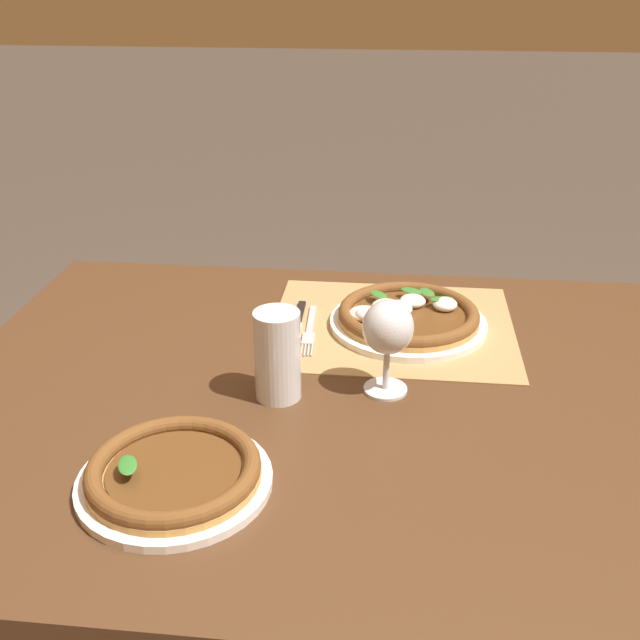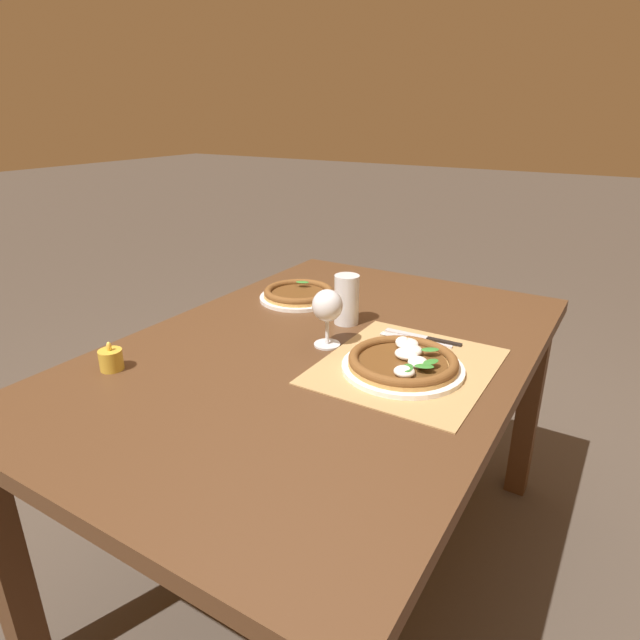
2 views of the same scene
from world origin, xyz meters
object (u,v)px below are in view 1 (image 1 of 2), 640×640
Objects in this scene: pizza_near at (407,316)px; pizza_far at (174,473)px; wine_glass at (388,331)px; knife at (296,327)px; pint_glass at (278,357)px; fork at (310,330)px.

pizza_far is at bearing 59.01° from pizza_near.
pizza_near is at bearing -120.99° from pizza_far.
wine_glass reaches higher than knife.
pizza_near is 0.25m from wine_glass.
pint_glass is at bearing 11.54° from wine_glass.
knife is (0.00, -0.23, -0.06)m from pint_glass.
wine_glass is 1.07× the size of pint_glass.
wine_glass is 0.26m from fork.
wine_glass reaches higher than fork.
pizza_near is 2.01× the size of pint_glass.
pizza_near is 0.18m from fork.
fork is (-0.02, -0.22, -0.06)m from pint_glass.
pizza_far reaches higher than fork.
wine_glass is (0.03, 0.23, 0.08)m from pizza_near.
pizza_near is 0.58m from pizza_far.
knife is (-0.10, -0.47, -0.01)m from pizza_far.
pizza_far is 1.65× the size of wine_glass.
pizza_near is at bearing -171.55° from knife.
fork is at bearing -95.68° from pint_glass.
pizza_far is at bearing 66.81° from pint_glass.
wine_glass is 0.72× the size of knife.
wine_glass is at bearing 81.95° from pizza_near.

